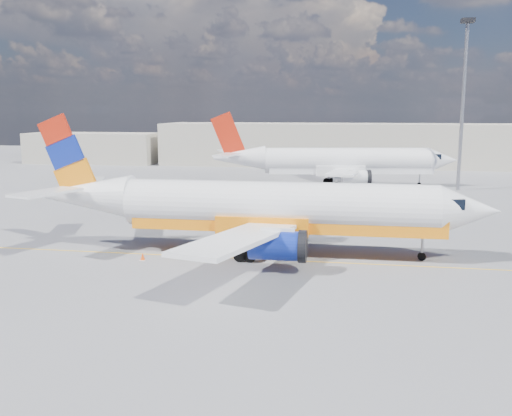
# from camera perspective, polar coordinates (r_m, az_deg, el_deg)

# --- Properties ---
(ground) EXTENTS (240.00, 240.00, 0.00)m
(ground) POSITION_cam_1_polar(r_m,az_deg,el_deg) (38.46, -1.10, -6.25)
(ground) COLOR #5D5D62
(ground) RESTS_ON ground
(taxi_line) EXTENTS (70.00, 0.15, 0.01)m
(taxi_line) POSITION_cam_1_polar(r_m,az_deg,el_deg) (41.30, -0.31, -5.11)
(taxi_line) COLOR yellow
(taxi_line) RESTS_ON ground
(terminal_main) EXTENTS (70.00, 14.00, 8.00)m
(terminal_main) POSITION_cam_1_polar(r_m,az_deg,el_deg) (111.50, 8.80, 6.28)
(terminal_main) COLOR #B1A998
(terminal_main) RESTS_ON ground
(terminal_annex) EXTENTS (26.00, 10.00, 6.00)m
(terminal_annex) POSITION_cam_1_polar(r_m,az_deg,el_deg) (120.37, -15.90, 5.80)
(terminal_annex) COLOR #B1A998
(terminal_annex) RESTS_ON ground
(main_jet) EXTENTS (34.41, 27.25, 10.44)m
(main_jet) POSITION_cam_1_polar(r_m,az_deg,el_deg) (42.00, 0.83, -0.01)
(main_jet) COLOR white
(main_jet) RESTS_ON ground
(second_jet) EXTENTS (34.49, 26.75, 10.41)m
(second_jet) POSITION_cam_1_polar(r_m,az_deg,el_deg) (80.25, 8.28, 4.59)
(second_jet) COLOR white
(second_jet) RESTS_ON ground
(traffic_cone) EXTENTS (0.39, 0.39, 0.55)m
(traffic_cone) POSITION_cam_1_polar(r_m,az_deg,el_deg) (41.67, -11.27, -4.80)
(traffic_cone) COLOR white
(traffic_cone) RESTS_ON ground
(floodlight_mast) EXTENTS (1.61, 1.61, 22.08)m
(floodlight_mast) POSITION_cam_1_polar(r_m,az_deg,el_deg) (80.11, 20.06, 11.09)
(floodlight_mast) COLOR gray
(floodlight_mast) RESTS_ON ground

